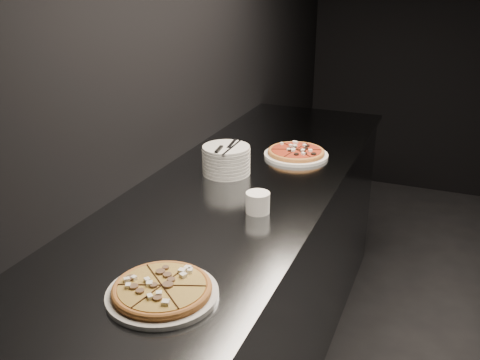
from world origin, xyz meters
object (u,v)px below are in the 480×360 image
at_px(pizza_tomato, 296,153).
at_px(counter, 242,278).
at_px(pizza_mushroom, 162,290).
at_px(plate_stack, 226,160).
at_px(ramekin, 258,202).
at_px(cutlery, 226,147).

bearing_deg(pizza_tomato, counter, -107.82).
relative_size(pizza_mushroom, plate_stack, 1.74).
relative_size(counter, ramekin, 28.94).
bearing_deg(cutlery, plate_stack, 109.92).
bearing_deg(ramekin, cutlery, 130.34).
bearing_deg(ramekin, pizza_tomato, 94.08).
distance_m(pizza_tomato, cutlery, 0.39).
relative_size(plate_stack, ramekin, 2.31).
distance_m(cutlery, ramekin, 0.39).
distance_m(counter, ramekin, 0.58).
bearing_deg(ramekin, counter, 122.19).
bearing_deg(plate_stack, ramekin, -50.20).
bearing_deg(ramekin, plate_stack, 129.80).
bearing_deg(ramekin, pizza_mushroom, -95.16).
bearing_deg(pizza_mushroom, counter, 97.37).
relative_size(counter, pizza_tomato, 7.46).
bearing_deg(pizza_mushroom, cutlery, 102.61).
bearing_deg(counter, pizza_mushroom, -82.63).
height_order(plate_stack, ramekin, plate_stack).
height_order(counter, ramekin, ramekin).
bearing_deg(cutlery, pizza_tomato, 50.29).
bearing_deg(plate_stack, counter, -28.55).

